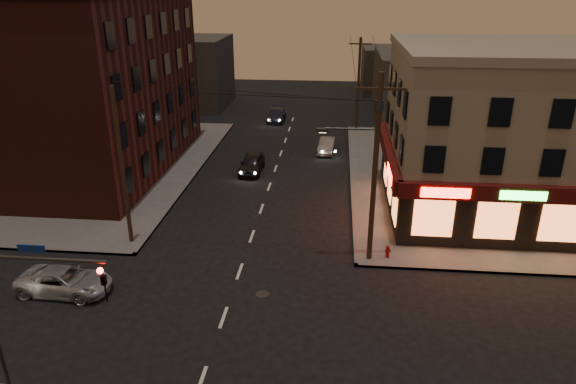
# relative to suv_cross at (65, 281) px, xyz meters

# --- Properties ---
(ground) EXTENTS (120.00, 120.00, 0.00)m
(ground) POSITION_rel_suv_cross_xyz_m (8.08, -1.30, -0.62)
(ground) COLOR black
(ground) RESTS_ON ground
(sidewalk_ne) EXTENTS (24.00, 28.00, 0.15)m
(sidewalk_ne) POSITION_rel_suv_cross_xyz_m (26.08, 17.70, -0.55)
(sidewalk_ne) COLOR #514F4C
(sidewalk_ne) RESTS_ON ground
(sidewalk_nw) EXTENTS (24.00, 28.00, 0.15)m
(sidewalk_nw) POSITION_rel_suv_cross_xyz_m (-9.92, 17.70, -0.55)
(sidewalk_nw) COLOR #514F4C
(sidewalk_nw) RESTS_ON ground
(pizza_building) EXTENTS (15.85, 12.85, 10.50)m
(pizza_building) POSITION_rel_suv_cross_xyz_m (24.01, 12.13, 4.72)
(pizza_building) COLOR gray
(pizza_building) RESTS_ON sidewalk_ne
(brick_apartment) EXTENTS (12.00, 20.00, 13.00)m
(brick_apartment) POSITION_rel_suv_cross_xyz_m (-6.42, 17.70, 6.03)
(brick_apartment) COLOR #431915
(brick_apartment) RESTS_ON sidewalk_nw
(bg_building_ne_a) EXTENTS (10.00, 12.00, 7.00)m
(bg_building_ne_a) POSITION_rel_suv_cross_xyz_m (22.08, 36.70, 2.88)
(bg_building_ne_a) COLOR #3F3D3A
(bg_building_ne_a) RESTS_ON ground
(bg_building_nw) EXTENTS (9.00, 10.00, 8.00)m
(bg_building_nw) POSITION_rel_suv_cross_xyz_m (-4.92, 40.70, 3.38)
(bg_building_nw) COLOR #3F3D3A
(bg_building_nw) RESTS_ON ground
(bg_building_ne_b) EXTENTS (8.00, 8.00, 6.00)m
(bg_building_ne_b) POSITION_rel_suv_cross_xyz_m (20.08, 50.70, 2.38)
(bg_building_ne_b) COLOR #3F3D3A
(bg_building_ne_b) RESTS_ON ground
(utility_pole_main) EXTENTS (4.20, 0.44, 10.00)m
(utility_pole_main) POSITION_rel_suv_cross_xyz_m (14.77, 4.50, 5.14)
(utility_pole_main) COLOR #382619
(utility_pole_main) RESTS_ON sidewalk_ne
(utility_pole_far) EXTENTS (0.26, 0.26, 9.00)m
(utility_pole_far) POSITION_rel_suv_cross_xyz_m (14.88, 30.70, 4.03)
(utility_pole_far) COLOR #382619
(utility_pole_far) RESTS_ON sidewalk_ne
(utility_pole_west) EXTENTS (0.24, 0.24, 9.00)m
(utility_pole_west) POSITION_rel_suv_cross_xyz_m (1.28, 5.20, 4.03)
(utility_pole_west) COLOR #382619
(utility_pole_west) RESTS_ON sidewalk_nw
(traffic_signal) EXTENTS (4.49, 0.32, 6.47)m
(traffic_signal) POSITION_rel_suv_cross_xyz_m (2.51, -6.90, 3.53)
(traffic_signal) COLOR #333538
(traffic_signal) RESTS_ON ground
(suv_cross) EXTENTS (4.60, 2.30, 1.25)m
(suv_cross) POSITION_rel_suv_cross_xyz_m (0.00, 0.00, 0.00)
(suv_cross) COLOR #9C9FA5
(suv_cross) RESTS_ON ground
(sedan_near) EXTENTS (1.75, 4.21, 1.43)m
(sedan_near) POSITION_rel_suv_cross_xyz_m (6.29, 17.81, 0.09)
(sedan_near) COLOR black
(sedan_near) RESTS_ON ground
(sedan_mid) EXTENTS (1.68, 3.84, 1.23)m
(sedan_mid) POSITION_rel_suv_cross_xyz_m (12.11, 23.44, -0.01)
(sedan_mid) COLOR slate
(sedan_mid) RESTS_ON ground
(sedan_far) EXTENTS (1.81, 4.43, 1.28)m
(sedan_far) POSITION_rel_suv_cross_xyz_m (6.39, 33.89, 0.02)
(sedan_far) COLOR #1C2139
(sedan_far) RESTS_ON ground
(fire_hydrant) EXTENTS (0.32, 0.32, 0.71)m
(fire_hydrant) POSITION_rel_suv_cross_xyz_m (15.88, 4.70, -0.09)
(fire_hydrant) COLOR maroon
(fire_hydrant) RESTS_ON sidewalk_ne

